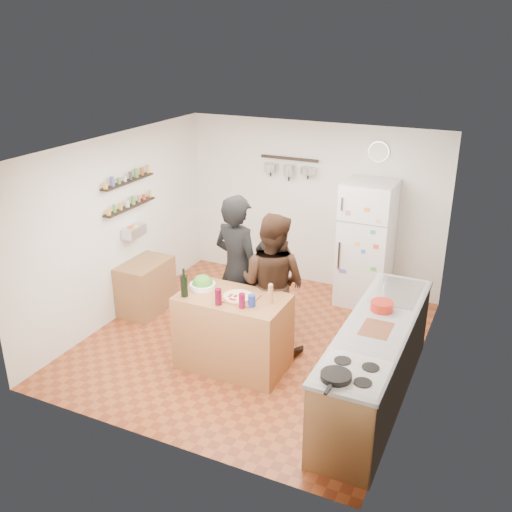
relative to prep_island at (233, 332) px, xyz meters
The scene contains 26 objects.
room_shell 1.26m from the prep_island, 91.77° to the left, with size 4.20×4.20×4.20m.
prep_island is the anchor object (origin of this frame).
pizza_board 0.47m from the prep_island, 14.04° to the right, with size 0.42×0.34×0.02m, color brown.
pizza 0.49m from the prep_island, 14.04° to the right, with size 0.34×0.34×0.02m, color #CEB388.
salad_bowl 0.64m from the prep_island, behind, with size 0.30×0.30×0.06m, color white.
wine_bottle 0.80m from the prep_island, 156.25° to the right, with size 0.08×0.08×0.25m, color black.
wine_glass_near 0.60m from the prep_island, 101.77° to the right, with size 0.08×0.08×0.19m, color #50061B.
wine_glass_far 0.62m from the prep_island, 42.27° to the right, with size 0.07×0.07×0.17m, color maroon.
pepper_mill 0.71m from the prep_island, ahead, with size 0.06×0.06×0.18m, color #AF7349.
salt_canister 0.61m from the prep_island, 21.80° to the right, with size 0.08×0.08×0.13m, color navy.
person_left 0.81m from the prep_island, 111.66° to the left, with size 0.70×0.46×1.93m, color black.
person_center 0.75m from the prep_island, 67.29° to the left, with size 0.86×0.67×1.77m, color black.
person_back 1.12m from the prep_island, 85.73° to the left, with size 0.93×0.39×1.59m, color #302D2B.
counter_run 1.67m from the prep_island, ahead, with size 0.63×2.63×0.90m, color #9E7042.
stove_top 1.95m from the prep_island, 28.56° to the right, with size 0.60×0.62×0.02m, color white.
skillet 1.97m from the prep_island, 34.44° to the right, with size 0.27×0.27×0.05m, color black.
sink 1.95m from the prep_island, 28.09° to the left, with size 0.50×0.80×0.03m, color silver.
cutting_board 1.73m from the prep_island, ahead, with size 0.30×0.40×0.02m, color brown.
red_bowl 1.74m from the prep_island, 12.84° to the left, with size 0.24×0.24×0.10m, color #A62012.
fridge 2.55m from the prep_island, 68.55° to the left, with size 0.70×0.68×1.80m, color white.
wall_clock 3.29m from the prep_island, 71.00° to the left, with size 0.30×0.30×0.03m, color silver.
spice_shelf_lower 2.36m from the prep_island, 158.02° to the left, with size 0.12×1.00×0.03m, color black.
spice_shelf_upper 2.53m from the prep_island, 158.02° to the left, with size 0.12×1.00×0.03m, color black.
produce_basket 2.20m from the prep_island, 157.71° to the left, with size 0.18×0.35×0.14m, color silver.
side_table 1.93m from the prep_island, 157.00° to the left, with size 0.50×0.80×0.73m, color olive.
pot_rack 3.02m from the prep_island, 98.35° to the left, with size 0.90×0.04×0.04m, color black.
Camera 1 is at (2.76, -5.75, 3.77)m, focal length 40.00 mm.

